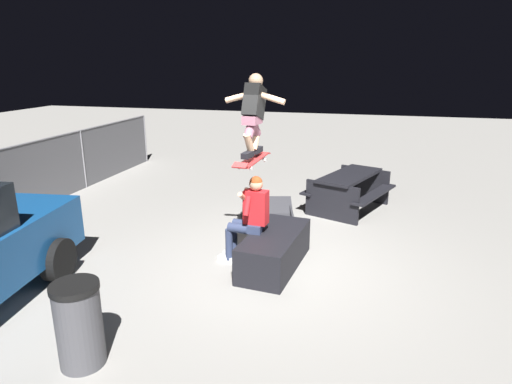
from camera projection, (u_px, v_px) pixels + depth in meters
The scene contains 8 objects.
ground_plane at pixel (273, 266), 6.57m from camera, with size 40.00×40.00×0.00m, color gray.
ledge_box_main at pixel (275, 250), 6.50m from camera, with size 1.57×0.68×0.53m, color black.
person_sitting_on_ledge at pixel (249, 215), 6.48m from camera, with size 0.60×0.77×1.36m.
skateboard at pixel (252, 160), 6.26m from camera, with size 1.04×0.30×0.13m.
skater_airborne at pixel (254, 111), 6.12m from camera, with size 0.63×0.89×1.12m.
kicker_ramp at pixel (267, 212), 8.78m from camera, with size 1.21×1.23×0.31m.
picnic_table_back at pixel (349, 186), 8.94m from camera, with size 2.07×1.87×0.75m.
trash_bin at pixel (79, 324), 4.34m from camera, with size 0.47×0.47×0.89m.
Camera 1 is at (-5.84, -1.29, 2.94)m, focal length 30.93 mm.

